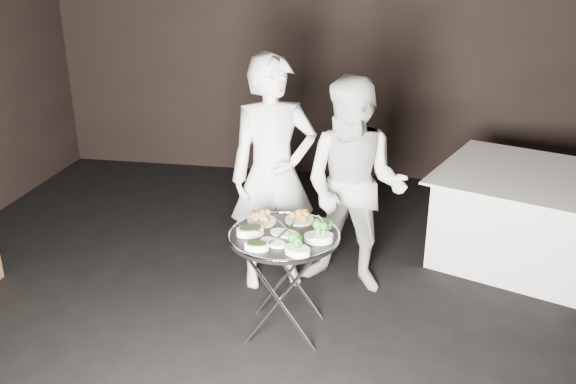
% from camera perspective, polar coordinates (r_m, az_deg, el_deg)
% --- Properties ---
extents(floor, '(6.00, 7.00, 0.05)m').
position_cam_1_polar(floor, '(3.96, -3.09, -15.87)').
color(floor, black).
rests_on(floor, ground).
extents(wall_back, '(6.00, 0.05, 3.00)m').
position_cam_1_polar(wall_back, '(6.67, 3.56, 14.07)').
color(wall_back, black).
rests_on(wall_back, floor).
extents(tray_stand, '(0.48, 0.41, 0.70)m').
position_cam_1_polar(tray_stand, '(4.00, -0.37, -8.21)').
color(tray_stand, silver).
rests_on(tray_stand, floor).
extents(serving_tray, '(0.71, 0.71, 0.04)m').
position_cam_1_polar(serving_tray, '(3.85, -0.39, -4.13)').
color(serving_tray, black).
rests_on(serving_tray, tray_stand).
extents(potato_plate_a, '(0.19, 0.19, 0.07)m').
position_cam_1_polar(potato_plate_a, '(4.00, -2.47, -2.46)').
color(potato_plate_a, beige).
rests_on(potato_plate_a, serving_tray).
extents(potato_plate_b, '(0.19, 0.19, 0.07)m').
position_cam_1_polar(potato_plate_b, '(4.02, 1.07, -2.34)').
color(potato_plate_b, beige).
rests_on(potato_plate_b, serving_tray).
extents(greens_bowl, '(0.12, 0.12, 0.07)m').
position_cam_1_polar(greens_bowl, '(3.93, 3.28, -2.95)').
color(greens_bowl, white).
rests_on(greens_bowl, serving_tray).
extents(asparagus_plate_a, '(0.22, 0.16, 0.04)m').
position_cam_1_polar(asparagus_plate_a, '(3.83, -0.30, -3.80)').
color(asparagus_plate_a, white).
rests_on(asparagus_plate_a, serving_tray).
extents(asparagus_plate_b, '(0.20, 0.17, 0.04)m').
position_cam_1_polar(asparagus_plate_b, '(3.72, -1.42, -4.66)').
color(asparagus_plate_b, white).
rests_on(asparagus_plate_b, serving_tray).
extents(spinach_bowl_a, '(0.21, 0.18, 0.07)m').
position_cam_1_polar(spinach_bowl_a, '(3.83, -3.55, -3.57)').
color(spinach_bowl_a, white).
rests_on(spinach_bowl_a, serving_tray).
extents(spinach_bowl_b, '(0.15, 0.10, 0.06)m').
position_cam_1_polar(spinach_bowl_b, '(3.65, -2.96, -4.99)').
color(spinach_bowl_b, white).
rests_on(spinach_bowl_b, serving_tray).
extents(broccoli_bowl_a, '(0.20, 0.16, 0.07)m').
position_cam_1_polar(broccoli_bowl_a, '(3.75, 2.88, -4.15)').
color(broccoli_bowl_a, white).
rests_on(broccoli_bowl_a, serving_tray).
extents(broccoli_bowl_b, '(0.20, 0.18, 0.07)m').
position_cam_1_polar(broccoli_bowl_b, '(3.60, 0.89, -5.37)').
color(broccoli_bowl_b, white).
rests_on(broccoli_bowl_b, serving_tray).
extents(serving_utensils, '(0.59, 0.45, 0.01)m').
position_cam_1_polar(serving_utensils, '(3.88, 0.03, -2.91)').
color(serving_utensils, silver).
rests_on(serving_utensils, serving_tray).
extents(waiter_left, '(0.75, 0.63, 1.74)m').
position_cam_1_polar(waiter_left, '(4.42, -1.36, 1.64)').
color(waiter_left, silver).
rests_on(waiter_left, floor).
extents(waiter_right, '(0.88, 0.75, 1.60)m').
position_cam_1_polar(waiter_right, '(4.40, 6.21, 0.41)').
color(waiter_right, silver).
rests_on(waiter_right, floor).
extents(dining_table, '(1.31, 1.31, 0.75)m').
position_cam_1_polar(dining_table, '(5.31, 20.99, -2.09)').
color(dining_table, white).
rests_on(dining_table, floor).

